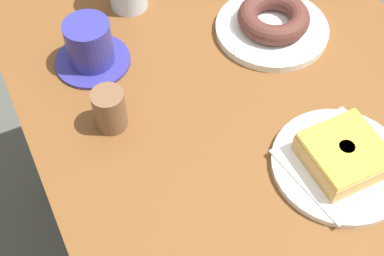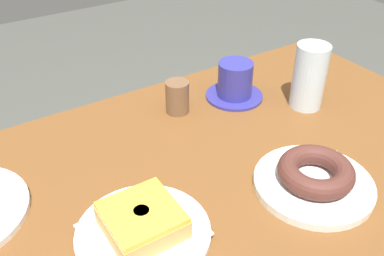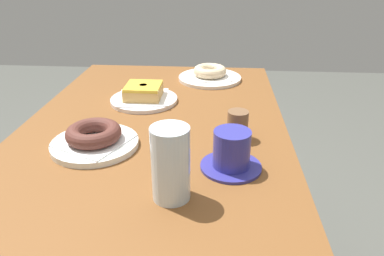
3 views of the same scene
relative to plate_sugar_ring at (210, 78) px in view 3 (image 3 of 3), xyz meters
name	(u,v)px [view 3 (image 3 of 3)]	position (x,y,z in m)	size (l,w,h in m)	color
table	(155,164)	(-0.39, 0.13, -0.12)	(1.10, 0.68, 0.73)	brown
plate_sugar_ring	(210,78)	(0.00, 0.00, 0.00)	(0.22, 0.22, 0.01)	white
napkin_sugar_ring	(210,76)	(0.00, 0.00, 0.01)	(0.14, 0.14, 0.00)	white
donut_sugar_ring	(210,71)	(0.00, 0.00, 0.03)	(0.12, 0.12, 0.03)	beige
plate_glazed_square	(144,100)	(-0.23, 0.19, 0.00)	(0.20, 0.20, 0.01)	white
napkin_glazed_square	(144,98)	(-0.23, 0.19, 0.01)	(0.15, 0.15, 0.00)	white
donut_glazed_square	(144,91)	(-0.23, 0.19, 0.03)	(0.10, 0.10, 0.04)	tan
plate_chocolate_ring	(95,144)	(-0.51, 0.25, 0.00)	(0.20, 0.20, 0.01)	white
napkin_chocolate_ring	(95,141)	(-0.51, 0.25, 0.01)	(0.14, 0.14, 0.00)	white
donut_chocolate_ring	(94,133)	(-0.51, 0.25, 0.03)	(0.12, 0.12, 0.03)	#552C25
water_glass	(171,164)	(-0.69, 0.05, 0.06)	(0.07, 0.07, 0.14)	silver
coffee_cup	(232,151)	(-0.58, -0.06, 0.03)	(0.13, 0.13, 0.08)	#33318C
sugar_jar	(238,125)	(-0.44, -0.08, 0.03)	(0.05, 0.05, 0.07)	brown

